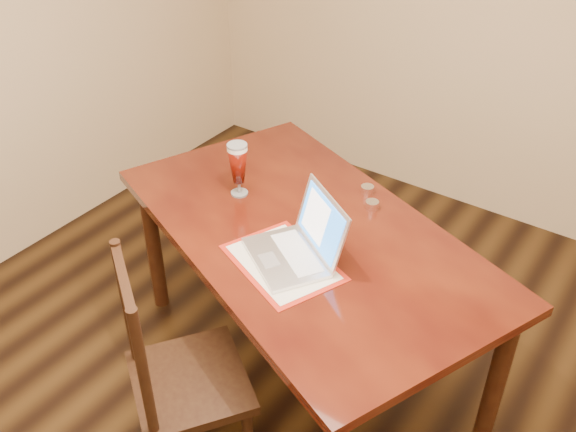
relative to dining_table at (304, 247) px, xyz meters
The scene contains 3 objects.
room_shell 1.24m from the dining_table, 64.52° to the right, with size 4.51×5.01×2.71m.
dining_table is the anchor object (origin of this frame).
dining_chair 0.76m from the dining_table, 97.72° to the right, with size 0.63×0.62×1.08m.
Camera 1 is at (0.91, -1.21, 2.47)m, focal length 40.00 mm.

